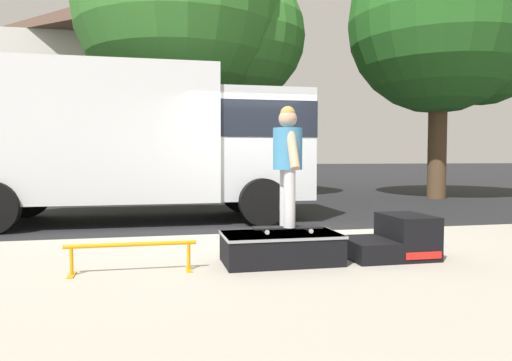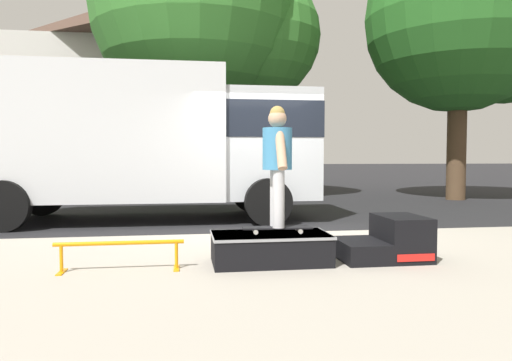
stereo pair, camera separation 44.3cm
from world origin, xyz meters
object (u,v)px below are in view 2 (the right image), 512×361
street_tree_main (469,25)px  street_tree_neighbour (209,14)px  kicker_ramp (388,241)px  grind_rail (120,249)px  skater_kid (277,156)px  skateboard (277,228)px  box_truck (147,137)px  skate_box (270,247)px

street_tree_main → street_tree_neighbour: (-7.69, 1.51, 0.43)m
kicker_ramp → grind_rail: bearing=-177.8°
grind_rail → street_tree_neighbour: (1.45, 9.81, 5.32)m
skater_kid → grind_rail: bearing=-175.4°
skateboard → grind_rail: bearing=-175.4°
kicker_ramp → grind_rail: kicker_ramp is taller
grind_rail → skater_kid: size_ratio=0.98×
box_truck → street_tree_main: 10.44m
grind_rail → skateboard: size_ratio=1.68×
skater_kid → street_tree_neighbour: (-0.25, 9.68, 4.35)m
kicker_ramp → skateboard: bearing=179.0°
skate_box → street_tree_main: (7.53, 8.18, 4.94)m
box_truck → street_tree_main: bearing=20.0°
skateboard → skater_kid: 0.81m
kicker_ramp → skateboard: kicker_ramp is taller
grind_rail → box_truck: box_truck is taller
skate_box → street_tree_neighbour: 11.09m
skater_kid → skateboard: bearing=97.1°
skateboard → street_tree_main: street_tree_main is taller
grind_rail → street_tree_neighbour: size_ratio=0.15×
kicker_ramp → street_tree_neighbour: (-1.56, 9.70, 5.34)m
skater_kid → kicker_ramp: bearing=-1.0°
box_truck → skate_box: bearing=-70.6°
box_truck → kicker_ramp: bearing=-57.3°
skater_kid → street_tree_main: bearing=47.6°
grind_rail → street_tree_neighbour: street_tree_neighbour is taller
skater_kid → skate_box: bearing=-163.8°
kicker_ramp → street_tree_neighbour: size_ratio=0.11×
kicker_ramp → skateboard: size_ratio=1.25×
kicker_ramp → street_tree_neighbour: bearing=99.1°
skateboard → street_tree_neighbour: bearing=91.5°
box_truck → street_tree_neighbour: street_tree_neighbour is taller
skateboard → box_truck: box_truck is taller
skate_box → street_tree_main: size_ratio=0.16×
skate_box → box_truck: (-1.70, 4.82, 1.40)m
box_truck → street_tree_neighbour: (1.54, 4.88, 3.97)m
skateboard → street_tree_neighbour: street_tree_neighbour is taller
grind_rail → skate_box: bearing=4.0°
skateboard → skate_box: bearing=-163.8°
skate_box → street_tree_neighbour: bearing=91.0°
skater_kid → street_tree_neighbour: 10.61m
skate_box → street_tree_neighbour: size_ratio=0.14×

